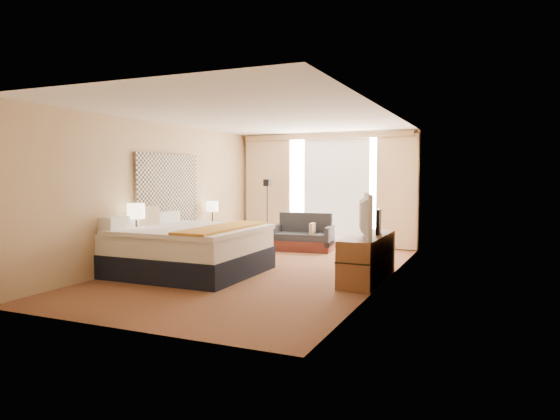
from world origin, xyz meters
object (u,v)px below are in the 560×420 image
at_px(lamp_left, 136,212).
at_px(bed, 187,249).
at_px(nightstand_left, 133,257).
at_px(media_dresser, 368,258).
at_px(floor_lamp, 267,199).
at_px(television, 360,216).
at_px(lamp_right, 212,207).
at_px(nightstand_right, 212,239).
at_px(desk_chair, 370,247).
at_px(loveseat, 303,238).

bearing_deg(lamp_left, bed, 23.17).
distance_m(nightstand_left, media_dresser, 3.85).
bearing_deg(media_dresser, floor_lamp, 136.75).
xyz_separation_m(lamp_left, television, (3.62, 0.67, 0.00)).
xyz_separation_m(bed, lamp_right, (-0.82, 2.15, 0.55)).
bearing_deg(nightstand_right, television, -25.74).
xyz_separation_m(nightstand_right, lamp_right, (-0.01, 0.05, 0.68)).
bearing_deg(bed, desk_chair, 16.79).
distance_m(nightstand_left, loveseat, 3.92).
xyz_separation_m(floor_lamp, lamp_right, (-0.64, -1.39, -0.13)).
distance_m(bed, floor_lamp, 3.61).
xyz_separation_m(nightstand_right, bed, (0.81, -2.10, 0.13)).
height_order(nightstand_right, lamp_right, lamp_right).
bearing_deg(lamp_right, loveseat, 30.30).
bearing_deg(media_dresser, nightstand_right, 158.60).
xyz_separation_m(nightstand_right, desk_chair, (3.68, -1.23, 0.21)).
xyz_separation_m(lamp_left, lamp_right, (-0.04, 2.48, -0.07)).
bearing_deg(desk_chair, lamp_right, 152.94).
bearing_deg(television, desk_chair, -19.97).
bearing_deg(lamp_left, media_dresser, 14.99).
relative_size(floor_lamp, television, 1.35).
distance_m(nightstand_left, desk_chair, 3.90).
bearing_deg(floor_lamp, lamp_right, -114.60).
bearing_deg(nightstand_right, desk_chair, -18.55).
bearing_deg(lamp_right, floor_lamp, 65.40).
height_order(nightstand_left, desk_chair, desk_chair).
xyz_separation_m(floor_lamp, television, (3.02, -3.20, -0.06)).
bearing_deg(bed, lamp_right, 110.79).
xyz_separation_m(lamp_right, television, (3.66, -1.81, 0.07)).
bearing_deg(media_dresser, lamp_left, -165.01).
height_order(lamp_left, television, television).
bearing_deg(nightstand_left, loveseat, 64.63).
bearing_deg(desk_chair, loveseat, 123.53).
bearing_deg(loveseat, lamp_left, -121.63).
relative_size(nightstand_left, media_dresser, 0.31).
relative_size(desk_chair, lamp_left, 1.79).
xyz_separation_m(nightstand_left, media_dresser, (3.70, 1.05, 0.07)).
relative_size(loveseat, floor_lamp, 0.88).
bearing_deg(nightstand_right, lamp_left, -89.25).
xyz_separation_m(bed, television, (2.84, 0.34, 0.62)).
xyz_separation_m(bed, lamp_left, (-0.78, -0.33, 0.62)).
height_order(desk_chair, television, television).
height_order(media_dresser, lamp_right, lamp_right).
height_order(nightstand_left, lamp_left, lamp_left).
distance_m(loveseat, lamp_left, 3.92).
bearing_deg(nightstand_left, floor_lamp, 80.97).
relative_size(media_dresser, desk_chair, 1.64).
relative_size(nightstand_right, television, 0.48).
relative_size(floor_lamp, desk_chair, 1.40).
bearing_deg(desk_chair, bed, -171.04).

